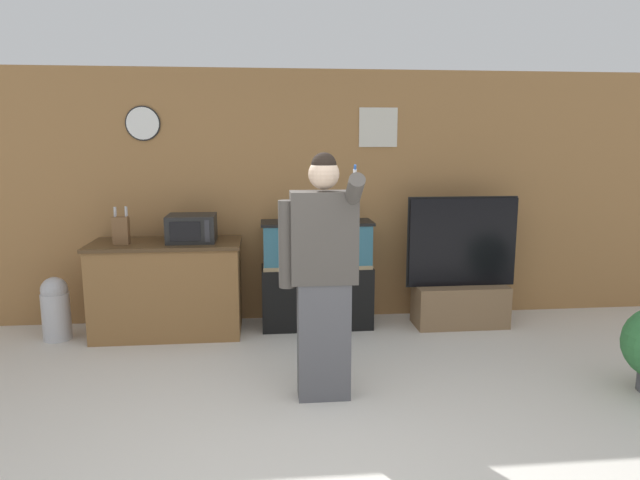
# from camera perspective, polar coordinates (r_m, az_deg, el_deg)

# --- Properties ---
(wall_back_paneled) EXTENTS (10.00, 0.08, 2.60)m
(wall_back_paneled) POSITION_cam_1_polar(r_m,az_deg,el_deg) (5.99, -3.45, 4.34)
(wall_back_paneled) COLOR olive
(wall_back_paneled) RESTS_ON ground_plane
(counter_island) EXTENTS (1.44, 0.68, 0.92)m
(counter_island) POSITION_cam_1_polar(r_m,az_deg,el_deg) (5.79, -14.98, -4.66)
(counter_island) COLOR brown
(counter_island) RESTS_ON ground_plane
(microwave) EXTENTS (0.46, 0.40, 0.26)m
(microwave) POSITION_cam_1_polar(r_m,az_deg,el_deg) (5.64, -12.71, 1.16)
(microwave) COLOR black
(microwave) RESTS_ON counter_island
(knife_block) EXTENTS (0.14, 0.10, 0.36)m
(knife_block) POSITION_cam_1_polar(r_m,az_deg,el_deg) (5.69, -19.27, 0.96)
(knife_block) COLOR brown
(knife_block) RESTS_ON counter_island
(aquarium_on_stand) EXTENTS (1.11, 0.40, 1.09)m
(aquarium_on_stand) POSITION_cam_1_polar(r_m,az_deg,el_deg) (5.78, -0.31, -3.45)
(aquarium_on_stand) COLOR black
(aquarium_on_stand) RESTS_ON ground_plane
(tv_on_stand) EXTENTS (1.13, 0.40, 1.33)m
(tv_on_stand) POSITION_cam_1_polar(r_m,az_deg,el_deg) (6.03, 13.87, -4.75)
(tv_on_stand) COLOR brown
(tv_on_stand) RESTS_ON ground_plane
(person_standing) EXTENTS (0.57, 0.43, 1.81)m
(person_standing) POSITION_cam_1_polar(r_m,az_deg,el_deg) (4.10, 0.25, -3.39)
(person_standing) COLOR #515156
(person_standing) RESTS_ON ground_plane
(trash_bin) EXTENTS (0.26, 0.26, 0.61)m
(trash_bin) POSITION_cam_1_polar(r_m,az_deg,el_deg) (6.02, -24.92, -6.15)
(trash_bin) COLOR #B7B7BC
(trash_bin) RESTS_ON ground_plane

